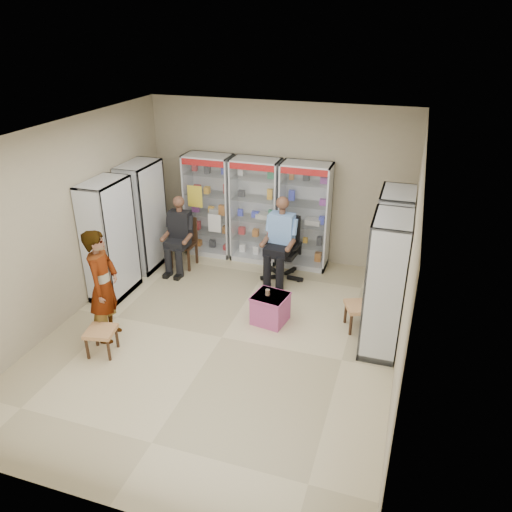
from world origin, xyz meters
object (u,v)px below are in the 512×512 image
(woven_stool_a, at_px, (359,317))
(woven_stool_b, at_px, (102,341))
(cabinet_back_left, at_px, (209,206))
(cabinet_left_far, at_px, (143,217))
(cabinet_left_near, at_px, (110,240))
(wooden_chair, at_px, (183,243))
(seated_shopkeeper, at_px, (282,242))
(cabinet_back_right, at_px, (305,216))
(cabinet_back_mid, at_px, (256,211))
(office_chair, at_px, (283,249))
(pink_trunk, at_px, (270,308))
(standing_man, at_px, (103,286))
(cabinet_right_near, at_px, (385,285))
(cabinet_right_far, at_px, (391,253))

(woven_stool_a, bearing_deg, woven_stool_b, -152.64)
(cabinet_back_left, distance_m, cabinet_left_far, 1.32)
(woven_stool_b, bearing_deg, cabinet_left_near, 116.07)
(wooden_chair, relative_size, seated_shopkeeper, 0.63)
(seated_shopkeeper, bearing_deg, wooden_chair, -174.11)
(cabinet_back_right, relative_size, cabinet_left_far, 1.00)
(cabinet_back_mid, bearing_deg, seated_shopkeeper, -44.54)
(office_chair, bearing_deg, seated_shopkeeper, -85.01)
(cabinet_left_far, relative_size, seated_shopkeeper, 1.34)
(cabinet_back_mid, bearing_deg, pink_trunk, -66.41)
(cabinet_left_near, xyz_separation_m, standing_man, (0.63, -1.17, -0.14))
(cabinet_back_mid, relative_size, cabinet_back_right, 1.00)
(cabinet_right_near, xyz_separation_m, woven_stool_b, (-3.69, -1.37, -0.81))
(cabinet_back_left, xyz_separation_m, standing_man, (-0.30, -3.20, -0.14))
(cabinet_left_near, distance_m, office_chair, 2.97)
(wooden_chair, distance_m, woven_stool_a, 3.64)
(office_chair, bearing_deg, pink_trunk, -77.04)
(cabinet_back_mid, bearing_deg, cabinet_right_near, -40.84)
(wooden_chair, bearing_deg, pink_trunk, -32.77)
(cabinet_left_far, relative_size, woven_stool_a, 4.86)
(cabinet_back_left, height_order, cabinet_back_mid, same)
(standing_man, bearing_deg, woven_stool_a, -80.28)
(office_chair, distance_m, woven_stool_a, 1.99)
(office_chair, relative_size, pink_trunk, 2.41)
(cabinet_right_far, relative_size, woven_stool_a, 4.86)
(cabinet_back_left, height_order, woven_stool_b, cabinet_back_left)
(cabinet_back_right, relative_size, cabinet_right_near, 1.00)
(cabinet_back_left, relative_size, woven_stool_a, 4.86)
(cabinet_left_far, distance_m, pink_trunk, 3.12)
(cabinet_back_right, bearing_deg, cabinet_right_far, -34.73)
(cabinet_left_far, distance_m, woven_stool_a, 4.31)
(cabinet_right_near, distance_m, standing_man, 3.96)
(cabinet_back_left, height_order, woven_stool_a, cabinet_back_left)
(cabinet_right_far, height_order, cabinet_left_near, same)
(wooden_chair, height_order, pink_trunk, wooden_chair)
(cabinet_left_near, distance_m, woven_stool_b, 1.92)
(cabinet_left_far, bearing_deg, standing_man, 15.43)
(office_chair, bearing_deg, woven_stool_a, -33.08)
(cabinet_right_near, bearing_deg, wooden_chair, 68.36)
(cabinet_right_near, height_order, standing_man, cabinet_right_near)
(wooden_chair, bearing_deg, cabinet_right_near, -21.64)
(cabinet_back_left, relative_size, seated_shopkeeper, 1.34)
(cabinet_back_right, relative_size, cabinet_left_near, 1.00)
(cabinet_back_left, bearing_deg, wooden_chair, -108.90)
(cabinet_back_left, xyz_separation_m, cabinet_right_near, (3.53, -2.23, 0.00))
(cabinet_back_left, xyz_separation_m, pink_trunk, (1.86, -2.09, -0.77))
(cabinet_back_left, distance_m, woven_stool_a, 3.78)
(cabinet_back_right, height_order, cabinet_right_far, same)
(cabinet_right_far, xyz_separation_m, cabinet_right_near, (0.00, -1.10, 0.00))
(wooden_chair, xyz_separation_m, office_chair, (1.91, 0.08, 0.11))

